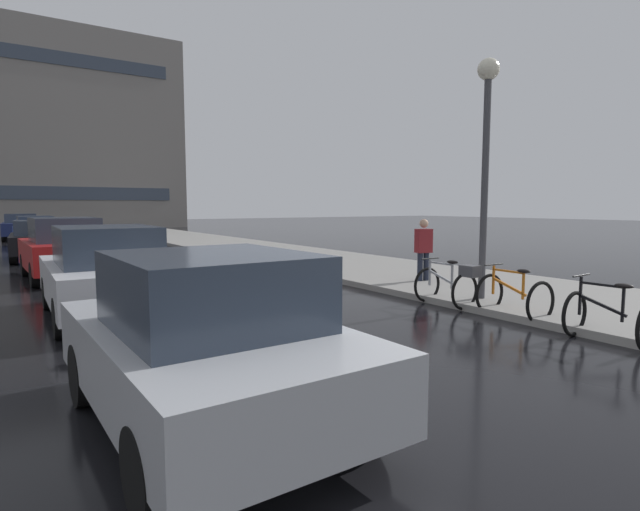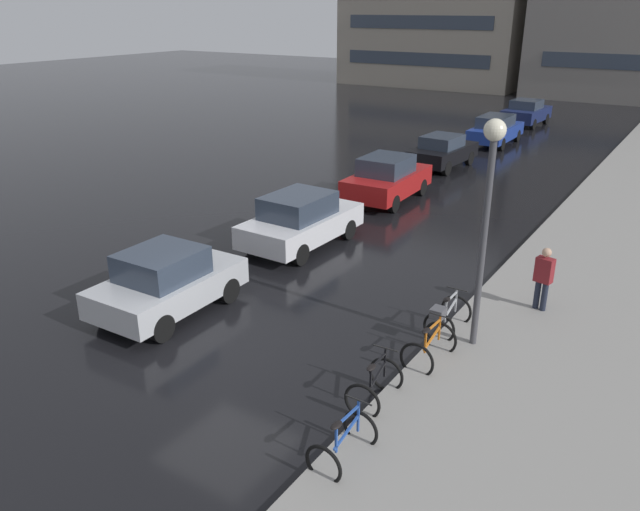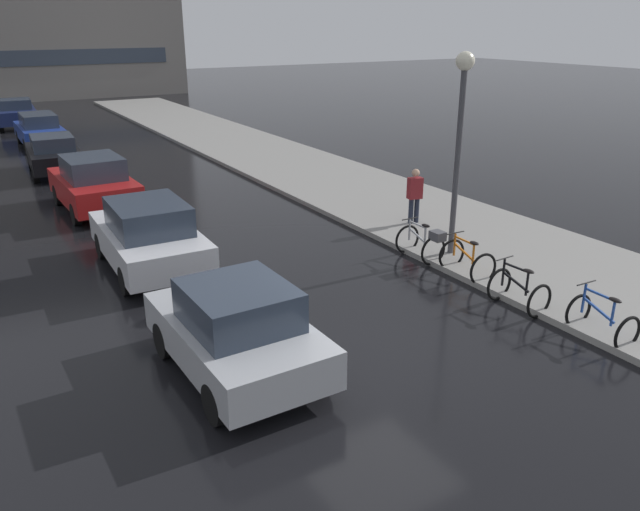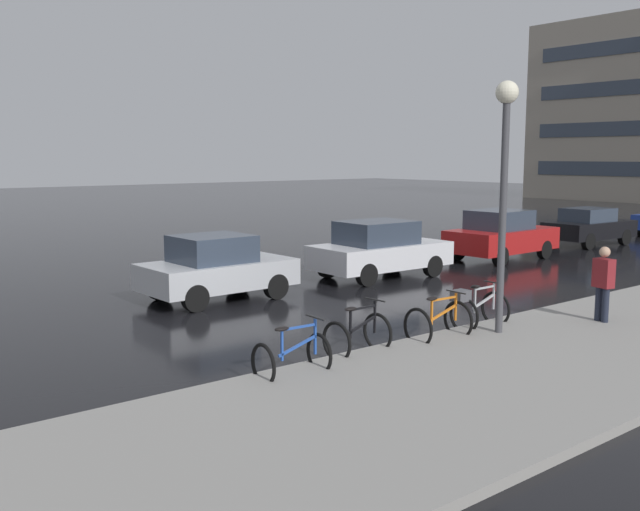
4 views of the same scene
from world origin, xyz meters
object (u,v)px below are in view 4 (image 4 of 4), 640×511
(bicycle_third, at_px, (439,322))
(car_black, at_px, (589,226))
(bicycle_second, at_px, (358,335))
(bicycle_farthest, at_px, (476,307))
(car_red, at_px, (501,235))
(pedestrian, at_px, (603,282))
(car_white, at_px, (379,249))
(bicycle_nearest, at_px, (292,356))
(streetlamp, at_px, (505,162))
(car_silver, at_px, (216,268))

(bicycle_third, bearing_deg, car_black, 111.68)
(bicycle_second, distance_m, bicycle_farthest, 3.14)
(bicycle_second, bearing_deg, bicycle_farthest, 88.11)
(bicycle_second, xyz_separation_m, car_red, (-5.84, 11.84, 0.45))
(car_black, height_order, pedestrian, pedestrian)
(bicycle_third, xyz_separation_m, pedestrian, (1.30, 3.56, 0.55))
(car_white, bearing_deg, bicycle_nearest, -51.61)
(car_white, relative_size, pedestrian, 2.47)
(pedestrian, bearing_deg, car_white, 174.71)
(bicycle_farthest, xyz_separation_m, streetlamp, (0.72, -0.19, 2.95))
(bicycle_nearest, xyz_separation_m, bicycle_third, (-0.05, 3.52, 0.03))
(car_red, bearing_deg, car_silver, -90.59)
(bicycle_nearest, xyz_separation_m, car_black, (-6.41, 19.51, 0.37))
(bicycle_nearest, distance_m, car_red, 14.89)
(car_silver, xyz_separation_m, pedestrian, (7.54, 4.73, 0.16))
(bicycle_farthest, xyz_separation_m, car_black, (-6.18, 14.66, 0.26))
(bicycle_third, xyz_separation_m, car_red, (-6.12, 10.02, 0.43))
(bicycle_farthest, xyz_separation_m, car_white, (-5.92, 2.92, 0.34))
(bicycle_third, relative_size, car_red, 0.28)
(pedestrian, bearing_deg, bicycle_nearest, -100.04)
(bicycle_second, distance_m, car_white, 8.41)
(bicycle_farthest, distance_m, car_red, 10.54)
(bicycle_nearest, height_order, pedestrian, pedestrian)
(car_black, bearing_deg, bicycle_second, -71.17)
(bicycle_third, xyz_separation_m, streetlamp, (0.54, 1.14, 3.03))
(car_white, relative_size, streetlamp, 0.85)
(bicycle_farthest, distance_m, pedestrian, 2.72)
(car_black, bearing_deg, streetlamp, -65.09)
(bicycle_farthest, bearing_deg, streetlamp, -14.68)
(bicycle_third, bearing_deg, bicycle_second, -98.95)
(bicycle_nearest, relative_size, car_white, 0.28)
(pedestrian, height_order, streetlamp, streetlamp)
(bicycle_nearest, xyz_separation_m, car_white, (-6.15, 7.76, 0.45))
(car_black, bearing_deg, bicycle_nearest, -71.82)
(bicycle_third, distance_m, car_red, 11.75)
(bicycle_nearest, distance_m, streetlamp, 5.59)
(car_black, bearing_deg, bicycle_farthest, -67.16)
(car_silver, bearing_deg, streetlamp, 18.86)
(bicycle_second, relative_size, car_white, 0.26)
(bicycle_second, distance_m, car_red, 13.20)
(car_red, bearing_deg, bicycle_second, -63.76)
(bicycle_third, xyz_separation_m, bicycle_farthest, (-0.18, 1.33, 0.08))
(bicycle_farthest, bearing_deg, car_white, 153.77)
(bicycle_nearest, height_order, streetlamp, streetlamp)
(bicycle_nearest, relative_size, car_silver, 0.31)
(bicycle_nearest, bearing_deg, pedestrian, 79.96)
(car_white, xyz_separation_m, streetlamp, (6.64, -3.11, 2.61))
(bicycle_nearest, bearing_deg, car_red, 114.50)
(bicycle_third, relative_size, bicycle_farthest, 0.88)
(bicycle_second, xyz_separation_m, streetlamp, (0.83, 2.95, 3.04))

